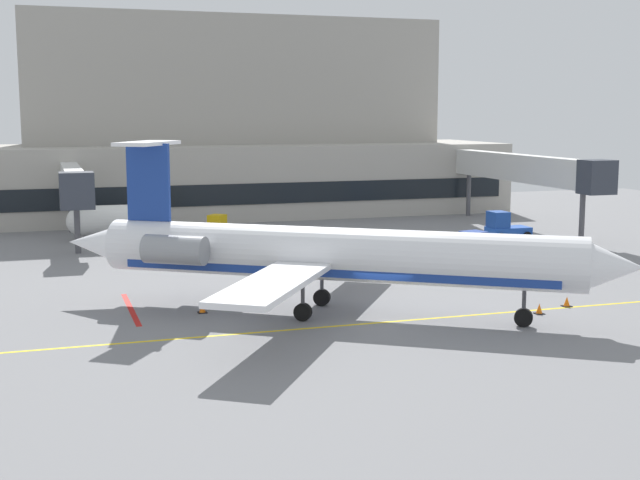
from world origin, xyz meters
TOP-DOWN VIEW (x-y plane):
  - ground at (-0.00, 0.00)m, footprint 120.00×120.00m
  - terminal_building at (-1.95, 48.72)m, footprint 73.85×15.99m
  - jet_bridge_west at (25.08, 27.56)m, footprint 2.40×23.36m
  - jet_bridge_east at (-13.32, 31.26)m, footprint 2.40×16.08m
  - regional_jet at (-2.00, 2.46)m, footprint 26.66×20.29m
  - baggage_tug at (13.39, 16.31)m, footprint 2.65×3.90m
  - pushback_tractor at (-2.96, 28.41)m, footprint 3.17×3.03m
  - belt_loader at (20.26, 23.02)m, footprint 3.46×2.24m
  - fuel_tank at (-10.49, 32.96)m, footprint 6.91×2.68m
  - safety_cone_alpha at (8.52, -1.00)m, footprint 0.47×0.47m
  - safety_cone_bravo at (10.88, 0.05)m, footprint 0.47×0.47m
  - safety_cone_charlie at (-8.07, 4.66)m, footprint 0.47×0.47m
  - safety_cone_delta at (-4.32, 8.87)m, footprint 0.47×0.47m

SIDE VIEW (x-z plane):
  - ground at x=0.00m, z-range -0.10..0.00m
  - safety_cone_alpha at x=8.52m, z-range -0.03..0.52m
  - safety_cone_bravo at x=10.88m, z-range -0.03..0.52m
  - safety_cone_charlie at x=-8.07m, z-range -0.03..0.52m
  - safety_cone_delta at x=-4.32m, z-range -0.03..0.52m
  - baggage_tug at x=13.39m, z-range -0.07..1.85m
  - pushback_tractor at x=-2.96m, z-range -0.15..2.16m
  - belt_loader at x=20.26m, z-range -0.12..2.20m
  - fuel_tank at x=-10.49m, z-range 0.15..2.98m
  - regional_jet at x=-2.00m, z-range -1.26..7.55m
  - jet_bridge_east at x=-13.32m, z-range 1.67..7.79m
  - jet_bridge_west at x=25.08m, z-range 1.98..8.69m
  - terminal_building at x=-1.95m, z-range -2.24..17.68m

